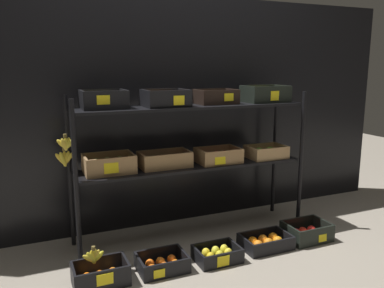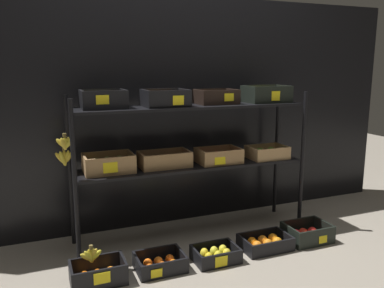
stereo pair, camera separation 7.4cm
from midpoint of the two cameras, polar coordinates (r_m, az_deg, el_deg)
The scene contains 9 objects.
ground_plane at distance 3.25m, azimuth 0.67°, elevation -12.85°, with size 10.00×10.00×0.00m, color gray.
storefront_wall at distance 3.34m, azimuth -1.83°, elevation 4.57°, with size 4.18×0.12×1.87m, color black.
display_rack at distance 3.00m, azimuth 0.35°, elevation 1.33°, with size 1.91×0.40×1.17m.
crate_ground_tangerine at distance 2.64m, azimuth -12.49°, elevation -17.91°, with size 0.34×0.22×0.14m.
crate_ground_left_tangerine at distance 2.73m, azimuth -3.80°, elevation -16.81°, with size 0.32×0.25×0.11m.
crate_ground_lemon at distance 2.84m, azimuth 4.21°, elevation -15.63°, with size 0.31×0.23×0.10m.
crate_ground_orange at distance 3.06m, azimuth 11.18°, elevation -13.81°, with size 0.36×0.24×0.10m.
crate_ground_apple_red at distance 3.25m, azimuth 16.85°, elevation -12.33°, with size 0.33×0.26×0.13m.
banana_bunch_loose at distance 2.57m, azimuth -13.46°, elevation -15.37°, with size 0.15×0.04×0.12m.
Camera 2 is at (-1.10, -2.75, 1.33)m, focal length 37.08 mm.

